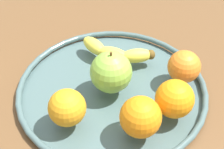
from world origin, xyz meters
The scene contains 8 objects.
ground_plane centered at (0.00, 0.00, -2.00)cm, with size 114.59×114.59×4.00cm, color brown.
fruit_bowl centered at (0.00, 0.00, 0.92)cm, with size 38.93×38.93×1.80cm.
banana centered at (-2.00, 8.69, 3.36)cm, with size 17.97×6.45×3.11cm.
apple centered at (0.37, -0.59, 5.96)cm, with size 8.31×8.31×9.11cm.
orange_front_right centered at (13.16, 6.46, 5.15)cm, with size 6.71×6.71×6.71cm, color orange.
orange_back_left centered at (-4.63, -11.17, 5.23)cm, with size 6.85×6.85×6.85cm, color orange.
orange_center centered at (8.26, -9.32, 5.49)cm, with size 7.37×7.37×7.37cm, color orange.
orange_front_left centered at (13.00, -3.17, 5.39)cm, with size 7.18×7.18×7.18cm, color orange.
Camera 1 is at (15.29, -45.74, 49.26)cm, focal length 53.28 mm.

